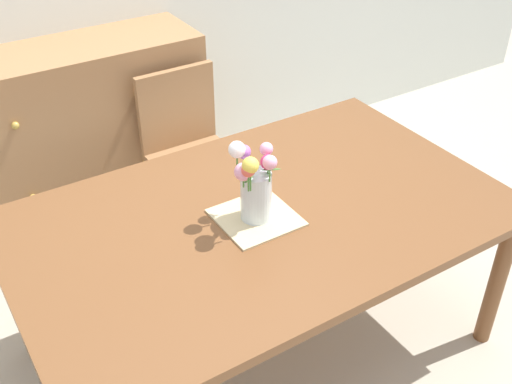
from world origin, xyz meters
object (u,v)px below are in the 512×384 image
dining_table (261,227)px  flower_vase (254,183)px  dresser (73,140)px  chair_far (189,146)px

dining_table → flower_vase: flower_vase is taller
dresser → flower_vase: 1.44m
dining_table → flower_vase: size_ratio=5.90×
dining_table → dresser: 1.38m
chair_far → flower_vase: 1.04m
dresser → flower_vase: (0.28, -1.36, 0.39)m
chair_far → flower_vase: size_ratio=2.81×
dining_table → dresser: size_ratio=1.35×
chair_far → dining_table: bearing=80.8°
dining_table → dresser: bearing=103.8°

